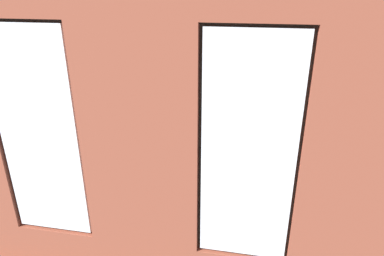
# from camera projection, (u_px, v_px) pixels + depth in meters

# --- Properties ---
(ground_plane) EXTENTS (6.90, 6.02, 0.10)m
(ground_plane) POSITION_uv_depth(u_px,v_px,m) (193.00, 171.00, 6.18)
(ground_plane) COLOR brown
(brick_wall_with_windows) EXTENTS (6.30, 0.30, 3.24)m
(brick_wall_with_windows) POSITION_uv_depth(u_px,v_px,m) (140.00, 158.00, 3.16)
(brick_wall_with_windows) COLOR brown
(brick_wall_with_windows) RESTS_ON ground_plane
(white_wall_right) EXTENTS (0.10, 5.02, 3.24)m
(white_wall_right) POSITION_uv_depth(u_px,v_px,m) (14.00, 76.00, 5.89)
(white_wall_right) COLOR silver
(white_wall_right) RESTS_ON ground_plane
(couch_by_window) EXTENTS (1.89, 0.87, 0.80)m
(couch_by_window) POSITION_uv_depth(u_px,v_px,m) (118.00, 218.00, 4.34)
(couch_by_window) COLOR black
(couch_by_window) RESTS_ON ground_plane
(couch_left) EXTENTS (0.90, 1.85, 0.80)m
(couch_left) POSITION_uv_depth(u_px,v_px,m) (348.00, 186.00, 5.04)
(couch_left) COLOR black
(couch_left) RESTS_ON ground_plane
(coffee_table) EXTENTS (1.59, 0.71, 0.43)m
(coffee_table) POSITION_uv_depth(u_px,v_px,m) (205.00, 149.00, 6.03)
(coffee_table) COLOR olive
(coffee_table) RESTS_ON ground_plane
(cup_ceramic) EXTENTS (0.07, 0.07, 0.09)m
(cup_ceramic) POSITION_uv_depth(u_px,v_px,m) (211.00, 148.00, 5.88)
(cup_ceramic) COLOR #33567F
(cup_ceramic) RESTS_ON coffee_table
(candle_jar) EXTENTS (0.08, 0.08, 0.10)m
(candle_jar) POSITION_uv_depth(u_px,v_px,m) (177.00, 145.00, 5.98)
(candle_jar) COLOR #B7333D
(candle_jar) RESTS_ON coffee_table
(table_plant_small) EXTENTS (0.11, 0.11, 0.18)m
(table_plant_small) POSITION_uv_depth(u_px,v_px,m) (205.00, 142.00, 5.97)
(table_plant_small) COLOR gray
(table_plant_small) RESTS_ON coffee_table
(remote_black) EXTENTS (0.18, 0.09, 0.02)m
(remote_black) POSITION_uv_depth(u_px,v_px,m) (230.00, 145.00, 6.05)
(remote_black) COLOR black
(remote_black) RESTS_ON coffee_table
(remote_gray) EXTENTS (0.18, 0.08, 0.02)m
(remote_gray) POSITION_uv_depth(u_px,v_px,m) (195.00, 143.00, 6.12)
(remote_gray) COLOR #59595B
(remote_gray) RESTS_ON coffee_table
(media_console) EXTENTS (1.28, 0.42, 0.51)m
(media_console) POSITION_uv_depth(u_px,v_px,m) (32.00, 157.00, 6.04)
(media_console) COLOR black
(media_console) RESTS_ON ground_plane
(tv_flatscreen) EXTENTS (1.03, 0.20, 0.74)m
(tv_flatscreen) POSITION_uv_depth(u_px,v_px,m) (25.00, 124.00, 5.80)
(tv_flatscreen) COLOR black
(tv_flatscreen) RESTS_ON media_console
(papasan_chair) EXTENTS (1.04, 1.04, 0.67)m
(papasan_chair) POSITION_uv_depth(u_px,v_px,m) (185.00, 112.00, 7.62)
(papasan_chair) COLOR olive
(papasan_chair) RESTS_ON ground_plane
(potted_plant_corner_near_left) EXTENTS (0.99, 1.20, 1.24)m
(potted_plant_corner_near_left) POSITION_uv_depth(u_px,v_px,m) (330.00, 105.00, 7.26)
(potted_plant_corner_near_left) COLOR gray
(potted_plant_corner_near_left) RESTS_ON ground_plane
(potted_plant_mid_room_small) EXTENTS (0.37, 0.37, 0.56)m
(potted_plant_mid_room_small) POSITION_uv_depth(u_px,v_px,m) (230.00, 128.00, 6.95)
(potted_plant_mid_room_small) COLOR #9E5638
(potted_plant_mid_room_small) RESTS_ON ground_plane
(potted_plant_beside_window_right) EXTENTS (1.02, 1.04, 1.43)m
(potted_plant_beside_window_right) POSITION_uv_depth(u_px,v_px,m) (19.00, 186.00, 4.34)
(potted_plant_beside_window_right) COLOR #47423D
(potted_plant_beside_window_right) RESTS_ON ground_plane
(potted_plant_foreground_right) EXTENTS (0.96, 1.02, 1.10)m
(potted_plant_foreground_right) POSITION_uv_depth(u_px,v_px,m) (105.00, 98.00, 8.13)
(potted_plant_foreground_right) COLOR beige
(potted_plant_foreground_right) RESTS_ON ground_plane
(potted_plant_near_tv) EXTENTS (0.85, 0.79, 1.19)m
(potted_plant_near_tv) POSITION_uv_depth(u_px,v_px,m) (13.00, 163.00, 4.77)
(potted_plant_near_tv) COLOR gray
(potted_plant_near_tv) RESTS_ON ground_plane
(potted_plant_between_couches) EXTENTS (0.97, 0.95, 1.18)m
(potted_plant_between_couches) POSITION_uv_depth(u_px,v_px,m) (230.00, 202.00, 3.98)
(potted_plant_between_couches) COLOR #9E5638
(potted_plant_between_couches) RESTS_ON ground_plane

